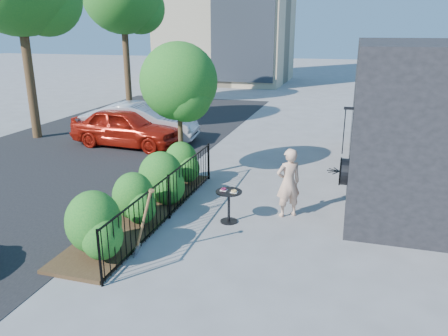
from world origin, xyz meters
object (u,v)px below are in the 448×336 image
(cafe_table, at_px, (229,201))
(car_silver, at_px, (140,122))
(woman, at_px, (288,183))
(patio_tree, at_px, (180,86))
(car_red, at_px, (127,127))
(shovel, at_px, (142,227))

(cafe_table, bearing_deg, car_silver, 130.31)
(woman, bearing_deg, car_silver, -74.22)
(patio_tree, bearing_deg, car_red, 138.69)
(woman, xyz_separation_m, shovel, (-2.42, -2.80, -0.19))
(patio_tree, height_order, car_silver, patio_tree)
(cafe_table, height_order, car_red, car_red)
(patio_tree, relative_size, shovel, 2.64)
(cafe_table, bearing_deg, patio_tree, 130.04)
(woman, distance_m, shovel, 3.71)
(cafe_table, height_order, shovel, shovel)
(cafe_table, bearing_deg, car_red, 135.08)
(cafe_table, xyz_separation_m, woman, (1.25, 0.74, 0.31))
(patio_tree, relative_size, cafe_table, 4.81)
(shovel, distance_m, car_red, 8.88)
(cafe_table, xyz_separation_m, car_silver, (-5.51, 6.49, 0.22))
(woman, bearing_deg, shovel, 15.40)
(cafe_table, bearing_deg, woman, 30.55)
(cafe_table, relative_size, car_red, 0.19)
(woman, bearing_deg, car_red, -69.13)
(woman, bearing_deg, cafe_table, -3.27)
(shovel, bearing_deg, cafe_table, 60.54)
(patio_tree, bearing_deg, car_silver, 130.48)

